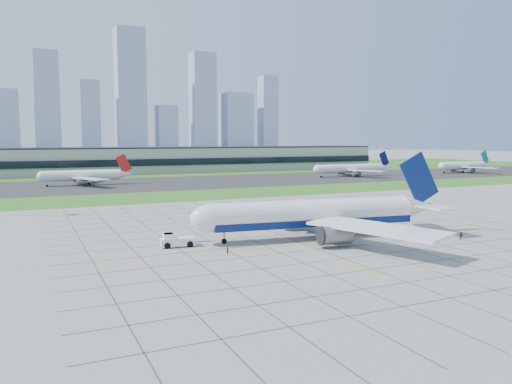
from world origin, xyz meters
TOP-DOWN VIEW (x-y plane):
  - ground at (0.00, 0.00)m, footprint 1400.00×1400.00m
  - grass_median at (0.00, 90.00)m, footprint 700.00×35.00m
  - asphalt_taxiway at (0.00, 145.00)m, footprint 700.00×75.00m
  - grass_far at (0.00, 255.00)m, footprint 700.00×145.00m
  - apron_markings at (0.43, 11.09)m, footprint 120.00×130.00m
  - terminal at (40.00, 229.87)m, footprint 260.00×43.00m
  - city_skyline at (-8.71, 520.00)m, footprint 523.00×32.40m
  - airliner at (-2.73, 1.88)m, footprint 56.96×57.39m
  - pushback_tug at (-31.83, 5.79)m, footprint 9.67×4.04m
  - crew_near at (-25.28, -4.86)m, footprint 0.67×0.66m
  - crew_far at (23.05, -13.04)m, footprint 1.06×1.01m
  - distant_jet_1 at (-33.73, 149.59)m, footprint 38.77×42.66m
  - distant_jet_2 at (108.19, 143.88)m, footprint 48.66×42.66m
  - distant_jet_3 at (189.61, 139.52)m, footprint 39.54×42.66m

SIDE VIEW (x-z plane):
  - ground at x=0.00m, z-range 0.00..0.00m
  - apron_markings at x=0.43m, z-range 0.00..0.03m
  - grass_median at x=0.00m, z-range 0.00..0.04m
  - grass_far at x=0.00m, z-range 0.00..0.04m
  - asphalt_taxiway at x=0.00m, z-range 0.01..0.05m
  - crew_near at x=-25.28m, z-range 0.00..1.56m
  - crew_far at x=23.05m, z-range 0.00..1.72m
  - pushback_tug at x=-31.83m, z-range -0.15..2.51m
  - distant_jet_1 at x=-33.73m, z-range -2.55..11.52m
  - distant_jet_3 at x=189.61m, z-range -2.55..11.52m
  - distant_jet_2 at x=108.19m, z-range -2.55..11.53m
  - airliner at x=-2.73m, z-range -4.07..13.90m
  - terminal at x=40.00m, z-range -0.01..15.79m
  - city_skyline at x=-8.71m, z-range -20.91..139.09m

